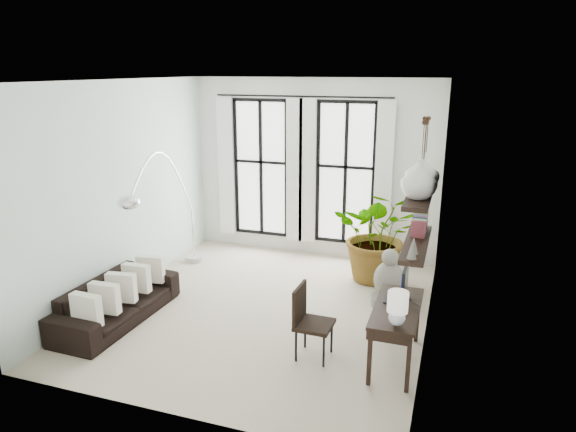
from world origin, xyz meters
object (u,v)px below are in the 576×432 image
at_px(sofa, 117,301).
at_px(buddha, 389,282).
at_px(desk, 396,311).
at_px(plant, 379,235).
at_px(desk_chair, 308,317).
at_px(arc_lamp, 163,181).

distance_m(sofa, buddha, 3.83).
bearing_deg(buddha, sofa, -154.83).
bearing_deg(desk, plant, 103.32).
distance_m(plant, desk_chair, 2.65).
bearing_deg(buddha, plant, 108.21).
bearing_deg(arc_lamp, desk_chair, -25.22).
distance_m(sofa, desk_chair, 2.75).
distance_m(desk, arc_lamp, 3.95).
distance_m(desk, buddha, 1.60).
bearing_deg(desk_chair, arc_lamp, 156.52).
bearing_deg(buddha, desk, -79.71).
bearing_deg(buddha, desk_chair, -113.54).
bearing_deg(desk_chair, sofa, -179.23).
height_order(sofa, desk_chair, desk_chair).
relative_size(plant, desk_chair, 1.73).
xyz_separation_m(desk_chair, arc_lamp, (-2.64, 1.24, 1.21)).
height_order(desk, desk_chair, desk).
bearing_deg(desk, sofa, -178.67).
xyz_separation_m(sofa, plant, (3.16, 2.56, 0.49)).
bearing_deg(plant, sofa, -141.07).
xyz_separation_m(sofa, desk, (3.75, 0.09, 0.40)).
relative_size(sofa, buddha, 2.24).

